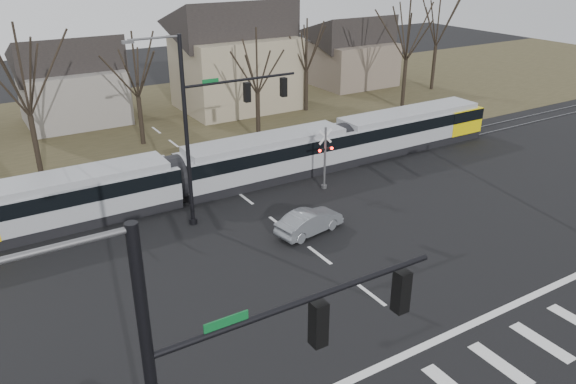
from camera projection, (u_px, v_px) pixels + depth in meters
ground at (402, 318)px, 23.14m from camera, size 140.00×140.00×0.00m
grass_verge at (148, 124)px, 48.12m from camera, size 140.00×28.00×0.01m
crosswalk at (478, 376)px, 20.02m from camera, size 27.00×2.60×0.01m
stop_line at (433, 342)px, 21.73m from camera, size 28.00×0.35×0.01m
lane_dashes at (231, 187)px, 35.63m from camera, size 0.18×30.00×0.01m
rail_pair at (232, 188)px, 35.46m from camera, size 90.00×1.52×0.06m
tram at (265, 157)px, 36.19m from camera, size 37.82×2.81×2.87m
sedan at (309, 222)px, 29.77m from camera, size 2.72×4.38×1.29m
signal_pole_far at (214, 120)px, 29.45m from camera, size 9.28×0.44×10.20m
rail_crossing_signal at (325, 160)px, 34.75m from camera, size 1.08×0.36×4.00m
tree_row at (193, 76)px, 42.37m from camera, size 59.20×7.20×10.00m
house_b at (71, 76)px, 47.25m from camera, size 8.64×7.56×7.65m
house_c at (235, 51)px, 51.08m from camera, size 10.80×8.64×10.10m
house_d at (352, 48)px, 60.30m from camera, size 8.64×7.56×7.65m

